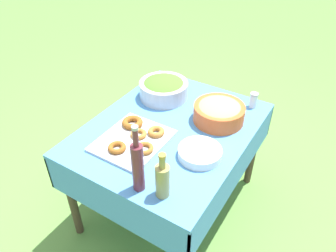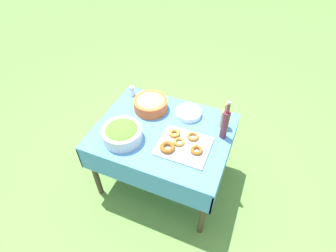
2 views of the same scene
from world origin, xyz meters
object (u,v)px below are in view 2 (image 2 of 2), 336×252
object	(u,v)px
donut_platter	(182,145)
pasta_bowl	(151,104)
olive_oil_bottle	(225,118)
wine_bottle	(225,124)
salad_bowl	(122,133)
plate_stack	(188,113)

from	to	relation	value
donut_platter	pasta_bowl	bearing A→B (deg)	-37.01
olive_oil_bottle	wine_bottle	xyz separation A→B (m)	(-0.02, 0.11, 0.05)
pasta_bowl	wine_bottle	size ratio (longest dim) A/B	0.84
salad_bowl	olive_oil_bottle	xyz separation A→B (m)	(-0.71, -0.45, 0.03)
wine_bottle	olive_oil_bottle	bearing A→B (deg)	-78.10
plate_stack	wine_bottle	size ratio (longest dim) A/B	0.63
salad_bowl	donut_platter	xyz separation A→B (m)	(-0.47, -0.11, -0.05)
pasta_bowl	olive_oil_bottle	distance (m)	0.66
wine_bottle	plate_stack	bearing A→B (deg)	-22.17
olive_oil_bottle	donut_platter	bearing A→B (deg)	54.50
olive_oil_bottle	wine_bottle	size ratio (longest dim) A/B	0.68
plate_stack	wine_bottle	world-z (taller)	wine_bottle
salad_bowl	olive_oil_bottle	distance (m)	0.84
pasta_bowl	wine_bottle	world-z (taller)	wine_bottle
salad_bowl	pasta_bowl	xyz separation A→B (m)	(-0.05, -0.42, -0.00)
donut_platter	olive_oil_bottle	distance (m)	0.43
olive_oil_bottle	plate_stack	bearing A→B (deg)	-4.44
plate_stack	olive_oil_bottle	distance (m)	0.33
plate_stack	donut_platter	bearing A→B (deg)	101.53
pasta_bowl	olive_oil_bottle	bearing A→B (deg)	-177.54
donut_platter	wine_bottle	bearing A→B (deg)	-139.74
pasta_bowl	donut_platter	xyz separation A→B (m)	(-0.41, 0.31, -0.05)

